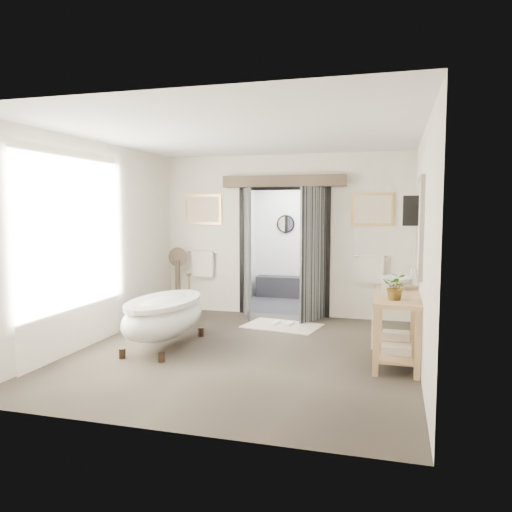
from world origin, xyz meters
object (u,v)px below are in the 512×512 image
Objects in this scene: basin at (395,283)px; clawfoot_tub at (164,315)px; vanity at (395,321)px; rug at (282,326)px.

clawfoot_tub is at bearing -153.02° from basin.
vanity is 0.60m from basin.
vanity is 1.33× the size of rug.
vanity is at bearing -37.90° from rug.
rug is at bearing 50.98° from clawfoot_tub.
vanity is at bearing 4.58° from clawfoot_tub.
rug is at bearing 142.10° from vanity.
clawfoot_tub is 2.15m from rug.
clawfoot_tub is at bearing -175.42° from vanity.
vanity reaches higher than rug.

